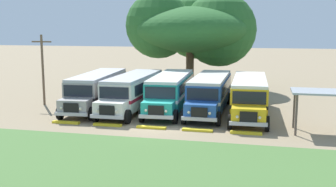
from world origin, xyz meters
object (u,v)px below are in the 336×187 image
at_px(parked_bus_slot_2, 171,90).
at_px(parked_bus_slot_4, 249,94).
at_px(parked_bus_slot_0, 97,89).
at_px(parked_bus_slot_1, 133,90).
at_px(waiting_shelter, 321,95).
at_px(broad_shade_tree, 194,28).
at_px(parked_bus_slot_3, 210,92).
at_px(utility_pole, 43,67).

bearing_deg(parked_bus_slot_2, parked_bus_slot_4, 81.41).
relative_size(parked_bus_slot_2, parked_bus_slot_4, 1.00).
relative_size(parked_bus_slot_0, parked_bus_slot_4, 1.01).
distance_m(parked_bus_slot_1, waiting_shelter, 14.61).
height_order(parked_bus_slot_0, parked_bus_slot_1, same).
bearing_deg(broad_shade_tree, parked_bus_slot_4, -62.71).
bearing_deg(parked_bus_slot_1, parked_bus_slot_2, 103.99).
height_order(parked_bus_slot_0, parked_bus_slot_3, same).
xyz_separation_m(parked_bus_slot_1, parked_bus_slot_2, (2.98, 0.75, 0.00)).
distance_m(parked_bus_slot_0, parked_bus_slot_1, 3.24).
bearing_deg(parked_bus_slot_3, waiting_shelter, 55.33).
height_order(broad_shade_tree, waiting_shelter, broad_shade_tree).
relative_size(parked_bus_slot_3, utility_pole, 1.79).
distance_m(parked_bus_slot_0, waiting_shelter, 17.77).
bearing_deg(broad_shade_tree, utility_pole, -130.37).
xyz_separation_m(parked_bus_slot_0, utility_pole, (-4.93, -0.06, 1.68)).
xyz_separation_m(parked_bus_slot_2, parked_bus_slot_3, (3.24, 0.05, 0.00)).
xyz_separation_m(parked_bus_slot_1, parked_bus_slot_4, (9.33, 0.13, 0.00)).
distance_m(parked_bus_slot_3, parked_bus_slot_4, 3.19).
bearing_deg(parked_bus_slot_3, parked_bus_slot_2, -89.54).
distance_m(broad_shade_tree, utility_pole, 17.12).
relative_size(parked_bus_slot_3, broad_shade_tree, 0.78).
distance_m(parked_bus_slot_1, parked_bus_slot_2, 3.07).
height_order(utility_pole, waiting_shelter, utility_pole).
distance_m(parked_bus_slot_1, utility_pole, 8.34).
height_order(parked_bus_slot_1, parked_bus_slot_4, same).
bearing_deg(parked_bus_slot_0, parked_bus_slot_1, 81.46).
relative_size(parked_bus_slot_0, parked_bus_slot_3, 1.01).
xyz_separation_m(parked_bus_slot_0, parked_bus_slot_3, (9.45, 0.58, 0.00)).
distance_m(parked_bus_slot_2, waiting_shelter, 12.12).
bearing_deg(broad_shade_tree, parked_bus_slot_3, -73.94).
relative_size(parked_bus_slot_0, parked_bus_slot_1, 1.01).
distance_m(parked_bus_slot_3, waiting_shelter, 9.33).
distance_m(parked_bus_slot_0, parked_bus_slot_2, 6.24).
bearing_deg(utility_pole, parked_bus_slot_1, -1.10).
bearing_deg(waiting_shelter, broad_shade_tree, 122.73).
bearing_deg(broad_shade_tree, waiting_shelter, -57.27).
bearing_deg(parked_bus_slot_2, parked_bus_slot_1, -78.91).
xyz_separation_m(parked_bus_slot_2, waiting_shelter, (10.91, -5.19, 0.87)).
distance_m(parked_bus_slot_4, broad_shade_tree, 15.27).
bearing_deg(waiting_shelter, parked_bus_slot_0, 164.78).
relative_size(parked_bus_slot_3, waiting_shelter, 3.01).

